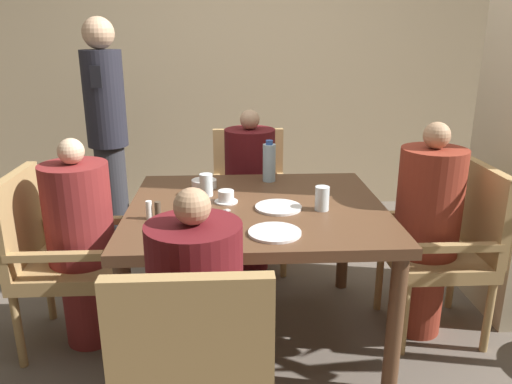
{
  "coord_description": "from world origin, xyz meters",
  "views": [
    {
      "loc": [
        -0.12,
        -2.29,
        1.53
      ],
      "look_at": [
        0.0,
        0.05,
        0.77
      ],
      "focal_mm": 35.0,
      "sensor_mm": 36.0,
      "label": 1
    }
  ],
  "objects_px": {
    "chair_near_corner": "(195,368)",
    "teacup_with_saucer": "(226,197)",
    "bowl_small": "(204,184)",
    "standing_host": "(107,130)",
    "diner_in_right_chair": "(426,229)",
    "plate_main_right": "(275,233)",
    "chair_left_side": "(54,252)",
    "chair_right_side": "(451,243)",
    "glass_tall_near": "(322,198)",
    "diner_in_far_chair": "(250,190)",
    "chair_far_side": "(249,191)",
    "water_bottle": "(269,162)",
    "diner_in_left_chair": "(81,242)",
    "diner_in_near_chair": "(197,330)",
    "glass_tall_mid": "(206,185)",
    "plate_main_left": "(278,207)"
  },
  "relations": [
    {
      "from": "chair_far_side",
      "to": "bowl_small",
      "type": "distance_m",
      "value": 0.72
    },
    {
      "from": "water_bottle",
      "to": "plate_main_right",
      "type": "bearing_deg",
      "value": -92.74
    },
    {
      "from": "chair_near_corner",
      "to": "diner_in_near_chair",
      "type": "bearing_deg",
      "value": 90.0
    },
    {
      "from": "diner_in_far_chair",
      "to": "standing_host",
      "type": "distance_m",
      "value": 1.11
    },
    {
      "from": "chair_left_side",
      "to": "plate_main_left",
      "type": "height_order",
      "value": "chair_left_side"
    },
    {
      "from": "diner_in_right_chair",
      "to": "diner_in_far_chair",
      "type": "bearing_deg",
      "value": 137.47
    },
    {
      "from": "diner_in_left_chair",
      "to": "plate_main_right",
      "type": "bearing_deg",
      "value": -21.77
    },
    {
      "from": "diner_in_right_chair",
      "to": "plate_main_right",
      "type": "xyz_separation_m",
      "value": [
        -0.8,
        -0.37,
        0.15
      ]
    },
    {
      "from": "bowl_small",
      "to": "water_bottle",
      "type": "xyz_separation_m",
      "value": [
        0.36,
        0.11,
        0.09
      ]
    },
    {
      "from": "standing_host",
      "to": "plate_main_right",
      "type": "height_order",
      "value": "standing_host"
    },
    {
      "from": "chair_far_side",
      "to": "chair_right_side",
      "type": "height_order",
      "value": "same"
    },
    {
      "from": "diner_in_left_chair",
      "to": "chair_right_side",
      "type": "bearing_deg",
      "value": -0.0
    },
    {
      "from": "chair_right_side",
      "to": "chair_left_side",
      "type": "bearing_deg",
      "value": 180.0
    },
    {
      "from": "chair_near_corner",
      "to": "glass_tall_near",
      "type": "relative_size",
      "value": 7.76
    },
    {
      "from": "standing_host",
      "to": "diner_in_right_chair",
      "type": "bearing_deg",
      "value": -33.13
    },
    {
      "from": "diner_in_right_chair",
      "to": "plate_main_right",
      "type": "bearing_deg",
      "value": -155.53
    },
    {
      "from": "diner_in_far_chair",
      "to": "glass_tall_near",
      "type": "relative_size",
      "value": 9.27
    },
    {
      "from": "glass_tall_near",
      "to": "diner_in_near_chair",
      "type": "bearing_deg",
      "value": -128.11
    },
    {
      "from": "chair_right_side",
      "to": "water_bottle",
      "type": "bearing_deg",
      "value": 155.42
    },
    {
      "from": "chair_near_corner",
      "to": "glass_tall_near",
      "type": "bearing_deg",
      "value": 56.7
    },
    {
      "from": "chair_left_side",
      "to": "diner_in_near_chair",
      "type": "relative_size",
      "value": 0.85
    },
    {
      "from": "chair_right_side",
      "to": "glass_tall_mid",
      "type": "xyz_separation_m",
      "value": [
        -1.25,
        0.16,
        0.28
      ]
    },
    {
      "from": "chair_right_side",
      "to": "chair_far_side",
      "type": "bearing_deg",
      "value": 137.12
    },
    {
      "from": "chair_near_corner",
      "to": "plate_main_right",
      "type": "height_order",
      "value": "chair_near_corner"
    },
    {
      "from": "chair_far_side",
      "to": "diner_in_left_chair",
      "type": "bearing_deg",
      "value": -132.9
    },
    {
      "from": "chair_right_side",
      "to": "bowl_small",
      "type": "bearing_deg",
      "value": 166.41
    },
    {
      "from": "plate_main_left",
      "to": "diner_in_right_chair",
      "type": "bearing_deg",
      "value": 3.99
    },
    {
      "from": "chair_near_corner",
      "to": "diner_in_near_chair",
      "type": "relative_size",
      "value": 0.85
    },
    {
      "from": "standing_host",
      "to": "glass_tall_near",
      "type": "height_order",
      "value": "standing_host"
    },
    {
      "from": "diner_in_far_chair",
      "to": "chair_left_side",
      "type": "bearing_deg",
      "value": -141.63
    },
    {
      "from": "diner_in_right_chair",
      "to": "glass_tall_near",
      "type": "relative_size",
      "value": 9.72
    },
    {
      "from": "chair_far_side",
      "to": "water_bottle",
      "type": "bearing_deg",
      "value": -79.68
    },
    {
      "from": "diner_in_left_chair",
      "to": "diner_in_near_chair",
      "type": "xyz_separation_m",
      "value": [
        0.61,
        -0.79,
        -0.0
      ]
    },
    {
      "from": "chair_left_side",
      "to": "bowl_small",
      "type": "bearing_deg",
      "value": 22.8
    },
    {
      "from": "plate_main_left",
      "to": "glass_tall_near",
      "type": "height_order",
      "value": "glass_tall_near"
    },
    {
      "from": "chair_near_corner",
      "to": "teacup_with_saucer",
      "type": "distance_m",
      "value": 1.01
    },
    {
      "from": "plate_main_left",
      "to": "chair_left_side",
      "type": "bearing_deg",
      "value": 177.24
    },
    {
      "from": "chair_left_side",
      "to": "plate_main_right",
      "type": "height_order",
      "value": "chair_left_side"
    },
    {
      "from": "water_bottle",
      "to": "plate_main_left",
      "type": "bearing_deg",
      "value": -88.98
    },
    {
      "from": "plate_main_right",
      "to": "glass_tall_near",
      "type": "relative_size",
      "value": 1.93
    },
    {
      "from": "glass_tall_near",
      "to": "chair_right_side",
      "type": "bearing_deg",
      "value": 6.96
    },
    {
      "from": "water_bottle",
      "to": "glass_tall_near",
      "type": "xyz_separation_m",
      "value": [
        0.21,
        -0.5,
        -0.05
      ]
    },
    {
      "from": "diner_in_far_chair",
      "to": "diner_in_right_chair",
      "type": "xyz_separation_m",
      "value": [
        0.86,
        -0.79,
        0.03
      ]
    },
    {
      "from": "plate_main_right",
      "to": "bowl_small",
      "type": "height_order",
      "value": "bowl_small"
    },
    {
      "from": "diner_in_far_chair",
      "to": "standing_host",
      "type": "xyz_separation_m",
      "value": [
        -0.98,
        0.41,
        0.32
      ]
    },
    {
      "from": "bowl_small",
      "to": "standing_host",
      "type": "bearing_deg",
      "value": 128.47
    },
    {
      "from": "bowl_small",
      "to": "diner_in_far_chair",
      "type": "bearing_deg",
      "value": 60.91
    },
    {
      "from": "chair_near_corner",
      "to": "glass_tall_mid",
      "type": "relative_size",
      "value": 7.76
    },
    {
      "from": "chair_left_side",
      "to": "chair_right_side",
      "type": "relative_size",
      "value": 1.0
    },
    {
      "from": "chair_right_side",
      "to": "diner_in_right_chair",
      "type": "height_order",
      "value": "diner_in_right_chair"
    }
  ]
}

